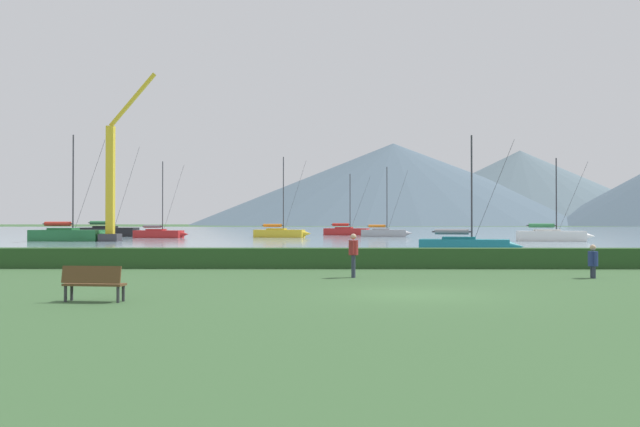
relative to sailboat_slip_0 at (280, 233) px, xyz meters
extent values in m
plane|color=#385B33|center=(8.67, -69.92, -0.64)|extent=(1000.00, 1000.00, 0.00)
cube|color=gray|center=(8.67, 67.08, -0.64)|extent=(320.00, 246.00, 0.00)
cube|color=#284C23|center=(8.67, -58.92, -0.19)|extent=(80.00, 1.20, 0.90)
cube|color=gold|center=(-0.10, 0.02, -0.12)|extent=(6.86, 3.36, 1.03)
cone|color=gold|center=(3.59, -0.63, -0.12)|extent=(1.26, 1.06, 0.88)
cube|color=gold|center=(-0.47, 0.08, 0.25)|extent=(2.68, 1.98, 0.66)
cylinder|color=#333338|center=(0.45, -0.08, 5.00)|extent=(0.13, 0.13, 10.15)
cylinder|color=#333338|center=(-1.00, 0.18, 0.96)|extent=(2.93, 0.63, 0.11)
cylinder|color=orange|center=(-1.00, 0.18, 0.96)|extent=(2.55, 0.84, 0.41)
cylinder|color=#333338|center=(1.98, -0.35, 4.74)|extent=(3.08, 0.57, 9.65)
cube|color=red|center=(9.30, 14.88, -0.11)|extent=(7.17, 4.15, 1.07)
cone|color=red|center=(13.02, 13.79, -0.11)|extent=(1.37, 1.20, 0.91)
cube|color=#A52020|center=(8.93, 14.99, 0.28)|extent=(2.88, 2.27, 0.68)
cylinder|color=#333338|center=(9.86, 14.72, 4.41)|extent=(0.14, 0.14, 8.93)
cylinder|color=#333338|center=(8.39, 15.15, 1.01)|extent=(2.96, 0.97, 0.12)
cylinder|color=red|center=(8.39, 15.15, 1.01)|extent=(2.61, 1.14, 0.43)
cylinder|color=#333338|center=(11.39, 14.26, 4.19)|extent=(3.10, 0.94, 8.50)
cube|color=#19707A|center=(15.37, -44.31, -0.18)|extent=(6.15, 3.35, 0.92)
cone|color=#19707A|center=(18.61, -45.12, -0.18)|extent=(1.16, 1.00, 0.78)
cube|color=#16646E|center=(15.04, -44.23, 0.15)|extent=(2.44, 1.88, 0.58)
cylinder|color=#333338|center=(15.85, -44.43, 3.56)|extent=(0.12, 0.12, 7.39)
cylinder|color=#333338|center=(14.58, -44.12, 0.78)|extent=(2.58, 0.73, 0.10)
cylinder|color=gray|center=(14.58, -44.12, 0.78)|extent=(2.26, 0.89, 0.37)
cylinder|color=#333338|center=(17.19, -44.76, 3.37)|extent=(2.70, 0.69, 7.03)
cube|color=black|center=(-24.71, 5.52, -0.01)|extent=(8.21, 3.31, 1.26)
cone|color=black|center=(-20.13, 5.19, -0.01)|extent=(1.45, 1.17, 1.07)
cube|color=black|center=(-25.17, 5.55, 0.45)|extent=(3.11, 2.13, 0.80)
cylinder|color=#333338|center=(-24.02, 5.47, 6.37)|extent=(0.16, 0.16, 12.64)
cylinder|color=#333338|center=(-25.83, 5.60, 1.31)|extent=(3.62, 0.39, 0.14)
cylinder|color=#2D7542|center=(-25.83, 5.60, 1.31)|extent=(3.10, 0.72, 0.50)
cylinder|color=#333338|center=(-22.14, 5.34, 6.05)|extent=(3.81, 0.30, 12.01)
cube|color=#9E9EA3|center=(14.06, 3.88, -0.16)|extent=(6.24, 2.41, 0.97)
cone|color=#9E9EA3|center=(17.57, 3.71, -0.16)|extent=(1.09, 0.87, 0.82)
cube|color=gray|center=(13.71, 3.90, 0.19)|extent=(2.35, 1.59, 0.61)
cylinder|color=#333338|center=(14.59, 3.86, 4.48)|extent=(0.12, 0.12, 9.18)
cylinder|color=#333338|center=(13.21, 3.93, 0.85)|extent=(2.77, 0.24, 0.11)
cylinder|color=orange|center=(13.21, 3.93, 0.85)|extent=(2.37, 0.50, 0.39)
cylinder|color=#333338|center=(16.03, 3.78, 4.25)|extent=(2.92, 0.17, 8.73)
cube|color=#236B38|center=(-21.96, -16.80, -0.04)|extent=(7.91, 3.44, 1.21)
cone|color=#236B38|center=(-17.60, -17.27, -0.04)|extent=(1.42, 1.16, 1.03)
cube|color=#206032|center=(-22.39, -16.75, 0.40)|extent=(3.03, 2.14, 0.77)
cylinder|color=#333338|center=(-21.30, -16.87, 5.45)|extent=(0.15, 0.15, 10.87)
cylinder|color=#333338|center=(-23.02, -16.69, 1.22)|extent=(3.45, 0.50, 0.13)
cylinder|color=red|center=(-23.02, -16.69, 1.22)|extent=(2.97, 0.80, 0.48)
cylinder|color=#333338|center=(-19.50, -17.07, 5.18)|extent=(3.63, 0.43, 10.34)
cube|color=red|center=(-15.53, -2.66, -0.15)|extent=(6.44, 3.10, 0.97)
cone|color=red|center=(-12.06, -3.24, -0.15)|extent=(1.18, 0.99, 0.82)
cube|color=#A52020|center=(-15.88, -2.60, 0.20)|extent=(2.51, 1.84, 0.62)
cylinder|color=#333338|center=(-15.01, -2.74, 4.57)|extent=(0.12, 0.12, 9.36)
cylinder|color=#333338|center=(-16.38, -2.51, 0.86)|extent=(2.76, 0.56, 0.11)
cylinder|color=gray|center=(-16.38, -2.51, 0.86)|extent=(2.39, 0.77, 0.39)
cylinder|color=#333338|center=(-13.58, -2.98, 4.34)|extent=(2.90, 0.51, 8.90)
cube|color=white|center=(30.31, -16.88, -0.10)|extent=(7.19, 3.31, 1.09)
cone|color=white|center=(34.24, -17.43, -0.10)|extent=(1.30, 1.08, 0.93)
cube|color=silver|center=(29.92, -16.83, 0.30)|extent=(2.78, 2.00, 0.69)
cylinder|color=#333338|center=(30.90, -16.96, 4.13)|extent=(0.14, 0.14, 8.36)
cylinder|color=#333338|center=(29.36, -16.75, 1.04)|extent=(3.11, 0.55, 0.12)
cylinder|color=#2D7542|center=(29.36, -16.75, 1.04)|extent=(2.69, 0.80, 0.44)
cylinder|color=#333338|center=(32.52, -17.19, 3.92)|extent=(3.27, 0.48, 7.95)
cube|color=brown|center=(0.02, -71.79, -0.19)|extent=(1.64, 0.64, 0.06)
cube|color=brown|center=(-0.01, -71.97, 0.08)|extent=(1.61, 0.32, 0.45)
cylinder|color=#333338|center=(0.75, -71.71, -0.42)|extent=(0.08, 0.08, 0.45)
cylinder|color=#333338|center=(-0.68, -71.54, -0.42)|extent=(0.08, 0.08, 0.45)
cylinder|color=#333338|center=(0.71, -72.04, -0.42)|extent=(0.08, 0.08, 0.45)
cylinder|color=#333338|center=(-0.72, -71.87, -0.42)|extent=(0.08, 0.08, 0.45)
cylinder|color=#2D3347|center=(16.02, -64.43, -0.42)|extent=(0.14, 0.14, 0.45)
cylinder|color=#2D3347|center=(16.03, -64.26, -0.42)|extent=(0.14, 0.14, 0.45)
cylinder|color=navy|center=(16.03, -64.35, 0.08)|extent=(0.36, 0.36, 0.55)
cylinder|color=navy|center=(16.01, -64.58, 0.11)|extent=(0.09, 0.09, 0.49)
cylinder|color=navy|center=(16.04, -64.11, 0.11)|extent=(0.09, 0.09, 0.49)
sphere|color=tan|center=(16.03, -64.35, 0.50)|extent=(0.22, 0.22, 0.22)
cylinder|color=#2D3347|center=(7.12, -64.22, -0.22)|extent=(0.14, 0.14, 0.85)
cylinder|color=#2D3347|center=(7.15, -64.04, -0.22)|extent=(0.14, 0.14, 0.85)
cylinder|color=maroon|center=(7.14, -64.13, 0.48)|extent=(0.36, 0.36, 0.55)
cylinder|color=maroon|center=(7.10, -64.37, 0.51)|extent=(0.09, 0.09, 0.50)
cylinder|color=maroon|center=(7.17, -63.89, 0.51)|extent=(0.09, 0.09, 0.50)
sphere|color=tan|center=(7.14, -64.13, 0.90)|extent=(0.22, 0.22, 0.22)
cube|color=#333338|center=(-16.96, -17.76, -0.24)|extent=(2.00, 2.00, 0.80)
cube|color=gold|center=(-16.96, -17.76, 5.93)|extent=(0.80, 0.80, 11.55)
cube|color=gold|center=(-14.60, -17.76, 14.51)|extent=(5.00, 0.36, 5.84)
cone|color=slate|center=(131.02, 343.27, 23.29)|extent=(198.63, 198.63, 47.87)
cone|color=#4C6070|center=(49.17, 339.39, 25.41)|extent=(257.34, 257.34, 52.10)
camera|label=1|loc=(6.10, -89.42, 1.46)|focal=37.78mm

